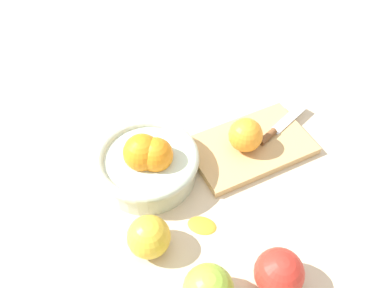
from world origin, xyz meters
TOP-DOWN VIEW (x-y plane):
  - ground_plane at (0.00, 0.00)m, footprint 2.40×2.40m
  - bowl at (-0.11, 0.09)m, footprint 0.20×0.20m
  - cutting_board at (0.09, 0.02)m, footprint 0.26×0.19m
  - orange_on_board at (0.08, 0.02)m, footprint 0.07×0.07m
  - knife at (0.16, 0.01)m, footprint 0.16×0.04m
  - apple_front_left_2 at (-0.19, -0.03)m, footprint 0.07×0.07m
  - apple_front_left_3 at (-0.07, -0.21)m, footprint 0.08×0.08m
  - citrus_peel at (-0.10, -0.06)m, footprint 0.06×0.06m

SIDE VIEW (x-z plane):
  - ground_plane at x=0.00m, z-range 0.00..0.00m
  - citrus_peel at x=-0.10m, z-range 0.00..0.01m
  - cutting_board at x=0.09m, z-range 0.00..0.02m
  - knife at x=0.16m, z-range 0.01..0.03m
  - apple_front_left_2 at x=-0.19m, z-range 0.00..0.07m
  - apple_front_left_3 at x=-0.07m, z-range 0.00..0.08m
  - bowl at x=-0.11m, z-range -0.01..0.09m
  - orange_on_board at x=0.08m, z-range 0.02..0.08m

